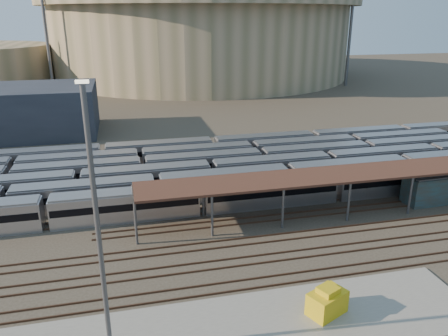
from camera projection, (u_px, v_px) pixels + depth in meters
ground at (210, 242)px, 49.29m from camera, size 420.00×420.00×0.00m
subway_trains at (178, 173)px, 65.43m from camera, size 124.93×23.90×3.60m
inspection_shed at (371, 173)px, 56.07m from camera, size 60.30×6.00×5.30m
empty_tracks at (219, 264)px, 44.68m from camera, size 170.00×9.62×0.18m
stadium at (201, 34)px, 177.61m from camera, size 124.00×124.00×32.50m
floodlight_0 at (45, 26)px, 136.77m from camera, size 4.00×1.00×38.40m
floodlight_2 at (351, 25)px, 149.29m from camera, size 4.00×1.00×38.40m
floodlight_3 at (112, 23)px, 186.97m from camera, size 4.00×1.00×38.40m
yard_light_pole at (98, 230)px, 29.62m from camera, size 0.80×0.36×20.35m
yellow_equipment at (327, 303)px, 36.91m from camera, size 3.81×3.21×2.04m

